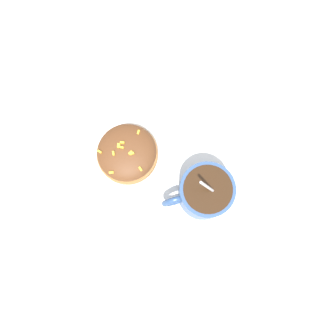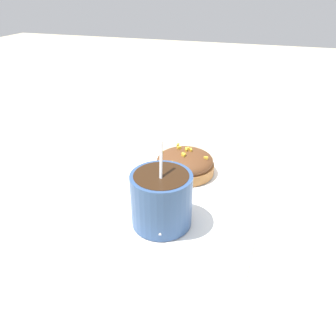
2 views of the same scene
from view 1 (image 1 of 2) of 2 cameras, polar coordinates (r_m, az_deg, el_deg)
ground_plane at (r=0.55m, az=-0.61°, el=-1.63°), size 3.00×3.00×0.00m
paper_napkin at (r=0.55m, az=-0.61°, el=-1.60°), size 0.28×0.28×0.00m
coffee_cup at (r=0.51m, az=6.36°, el=-4.23°), size 0.09×0.09×0.12m
frosted_pastry at (r=0.54m, az=-7.25°, el=2.43°), size 0.10×0.10×0.04m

